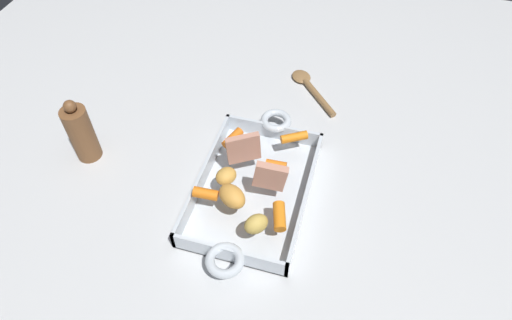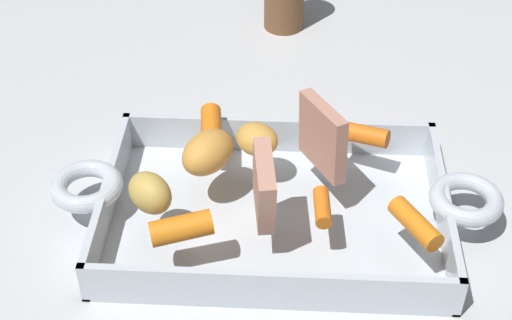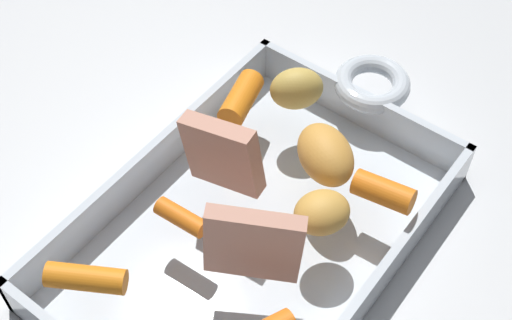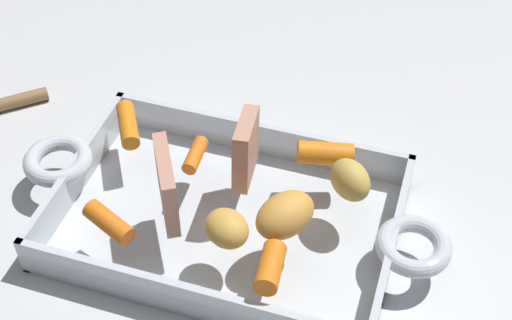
# 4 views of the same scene
# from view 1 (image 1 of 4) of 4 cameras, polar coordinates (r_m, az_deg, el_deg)

# --- Properties ---
(ground_plane) EXTENTS (1.97, 1.97, 0.00)m
(ground_plane) POSITION_cam_1_polar(r_m,az_deg,el_deg) (0.97, -0.29, -4.18)
(ground_plane) COLOR silver
(roasting_dish) EXTENTS (0.45, 0.23, 0.05)m
(roasting_dish) POSITION_cam_1_polar(r_m,az_deg,el_deg) (0.95, -0.30, -3.60)
(roasting_dish) COLOR silver
(roasting_dish) RESTS_ON ground_plane
(roast_slice_outer) EXTENTS (0.03, 0.07, 0.07)m
(roast_slice_outer) POSITION_cam_1_polar(r_m,az_deg,el_deg) (0.89, 1.82, -2.14)
(roast_slice_outer) COLOR tan
(roast_slice_outer) RESTS_ON roasting_dish
(roast_slice_thick) EXTENTS (0.05, 0.07, 0.08)m
(roast_slice_thick) POSITION_cam_1_polar(r_m,az_deg,el_deg) (0.94, -1.63, 1.49)
(roast_slice_thick) COLOR tan
(roast_slice_thick) RESTS_ON roasting_dish
(baby_carrot_center_right) EXTENTS (0.05, 0.06, 0.02)m
(baby_carrot_center_right) POSITION_cam_1_polar(r_m,az_deg,el_deg) (1.00, 4.91, 2.93)
(baby_carrot_center_right) COLOR orange
(baby_carrot_center_right) RESTS_ON roasting_dish
(baby_carrot_southeast) EXTENTS (0.02, 0.05, 0.02)m
(baby_carrot_southeast) POSITION_cam_1_polar(r_m,az_deg,el_deg) (0.95, 2.60, -0.52)
(baby_carrot_southeast) COLOR orange
(baby_carrot_southeast) RESTS_ON roasting_dish
(baby_carrot_long) EXTENTS (0.06, 0.04, 0.03)m
(baby_carrot_long) POSITION_cam_1_polar(r_m,az_deg,el_deg) (0.86, 3.02, -7.22)
(baby_carrot_long) COLOR orange
(baby_carrot_long) RESTS_ON roasting_dish
(baby_carrot_northwest) EXTENTS (0.03, 0.05, 0.03)m
(baby_carrot_northwest) POSITION_cam_1_polar(r_m,az_deg,el_deg) (0.90, -6.49, -4.31)
(baby_carrot_northwest) COLOR orange
(baby_carrot_northwest) RESTS_ON roasting_dish
(baby_carrot_southwest) EXTENTS (0.06, 0.04, 0.02)m
(baby_carrot_southwest) POSITION_cam_1_polar(r_m,az_deg,el_deg) (0.99, -3.02, 2.82)
(baby_carrot_southwest) COLOR orange
(baby_carrot_southwest) RESTS_ON roasting_dish
(potato_whole) EXTENTS (0.06, 0.06, 0.04)m
(potato_whole) POSITION_cam_1_polar(r_m,az_deg,el_deg) (0.84, 0.01, -8.20)
(potato_whole) COLOR gold
(potato_whole) RESTS_ON roasting_dish
(potato_golden_large) EXTENTS (0.07, 0.08, 0.04)m
(potato_golden_large) POSITION_cam_1_polar(r_m,az_deg,el_deg) (0.88, -3.08, -4.66)
(potato_golden_large) COLOR gold
(potato_golden_large) RESTS_ON roasting_dish
(potato_golden_small) EXTENTS (0.06, 0.06, 0.03)m
(potato_golden_small) POSITION_cam_1_polar(r_m,az_deg,el_deg) (0.92, -3.86, -2.06)
(potato_golden_small) COLOR gold
(potato_golden_small) RESTS_ON roasting_dish
(serving_spoon) EXTENTS (0.17, 0.15, 0.02)m
(serving_spoon) POSITION_cam_1_polar(r_m,az_deg,el_deg) (1.20, 6.94, 9.28)
(serving_spoon) COLOR olive
(serving_spoon) RESTS_ON ground_plane
(pepper_mill) EXTENTS (0.06, 0.06, 0.17)m
(pepper_mill) POSITION_cam_1_polar(r_m,az_deg,el_deg) (1.05, -21.57, 3.15)
(pepper_mill) COLOR brown
(pepper_mill) RESTS_ON ground_plane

